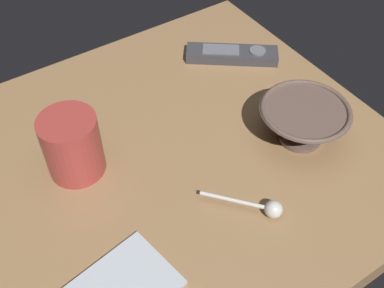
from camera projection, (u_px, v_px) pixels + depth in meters
The scene contains 7 objects.
ground_plane at pixel (178, 168), 0.78m from camera, with size 6.00×6.00×0.00m, color black.
table at pixel (178, 160), 0.77m from camera, with size 0.66×0.63×0.04m.
cereal_bowl at pixel (303, 121), 0.74m from camera, with size 0.14×0.14×0.06m.
coffee_mug at pixel (72, 145), 0.69m from camera, with size 0.08×0.08×0.10m.
teaspoon at pixel (267, 208), 0.66m from camera, with size 0.08×0.09×0.03m.
tv_remote_near at pixel (232, 54), 0.90m from camera, with size 0.16×0.14×0.02m.
folded_napkin at pixel (125, 286), 0.59m from camera, with size 0.14×0.12×0.01m.
Camera 1 is at (-0.26, -0.43, 0.61)m, focal length 44.65 mm.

